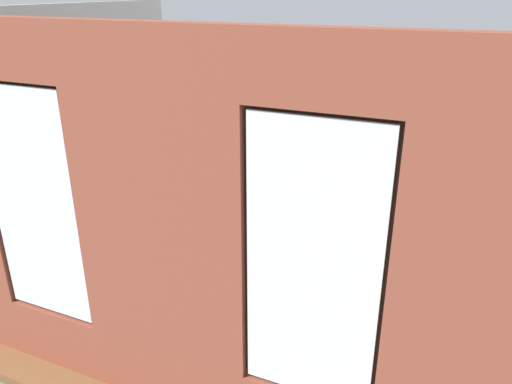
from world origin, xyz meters
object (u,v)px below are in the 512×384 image
object	(u,v)px
candle_jar	(262,216)
potted_plant_by_left_couch	(446,225)
coffee_table	(262,223)
papasan_chair	(327,194)
tv_flatscreen	(123,162)
potted_plant_foreground_right	(187,158)
couch_left	(475,293)
potted_plant_mid_room_small	(362,235)
potted_plant_near_tv	(109,200)
remote_gray	(252,214)
media_console	(128,203)
remote_black	(226,217)
potted_plant_corner_near_left	(494,208)
cup_ceramic	(297,219)
table_plant_small	(266,217)
couch_by_window	(195,320)
potted_plant_between_couches	(351,351)

from	to	relation	value
candle_jar	potted_plant_by_left_couch	size ratio (longest dim) A/B	0.21
coffee_table	papasan_chair	world-z (taller)	papasan_chair
tv_flatscreen	potted_plant_foreground_right	bearing A→B (deg)	-103.50
couch_left	potted_plant_mid_room_small	distance (m)	1.53
candle_jar	potted_plant_near_tv	bearing A→B (deg)	28.17
potted_plant_by_left_couch	potted_plant_mid_room_small	bearing A→B (deg)	33.99
couch_left	potted_plant_mid_room_small	world-z (taller)	couch_left
coffee_table	remote_gray	size ratio (longest dim) A/B	9.13
candle_jar	media_console	world-z (taller)	candle_jar
remote_black	potted_plant_corner_near_left	world-z (taller)	potted_plant_corner_near_left
cup_ceramic	media_console	world-z (taller)	cup_ceramic
table_plant_small	papasan_chair	distance (m)	1.36
remote_gray	potted_plant_mid_room_small	size ratio (longest dim) A/B	0.31
coffee_table	potted_plant_corner_near_left	xyz separation A→B (m)	(-2.75, -1.39, 0.15)
media_console	remote_gray	bearing A→B (deg)	-179.70
cup_ceramic	papasan_chair	distance (m)	1.03
couch_by_window	potted_plant_by_left_couch	distance (m)	3.54
papasan_chair	potted_plant_foreground_right	world-z (taller)	potted_plant_foreground_right
remote_black	potted_plant_foreground_right	bearing A→B (deg)	-153.02
couch_by_window	papasan_chair	size ratio (longest dim) A/B	1.97
remote_black	potted_plant_between_couches	distance (m)	2.86
couch_by_window	tv_flatscreen	size ratio (longest dim) A/B	1.64
remote_black	coffee_table	bearing A→B (deg)	86.95
remote_gray	potted_plant_between_couches	size ratio (longest dim) A/B	0.27
candle_jar	tv_flatscreen	size ratio (longest dim) A/B	0.10
papasan_chair	potted_plant_between_couches	world-z (taller)	papasan_chair
papasan_chair	potted_plant_foreground_right	size ratio (longest dim) A/B	1.16
table_plant_small	remote_gray	xyz separation A→B (m)	(0.31, -0.23, -0.11)
couch_left	potted_plant_near_tv	size ratio (longest dim) A/B	1.33
couch_by_window	potted_plant_by_left_couch	world-z (taller)	couch_by_window
potted_plant_mid_room_small	remote_gray	bearing A→B (deg)	5.17
coffee_table	candle_jar	world-z (taller)	candle_jar
couch_by_window	table_plant_small	size ratio (longest dim) A/B	8.69
potted_plant_mid_room_small	cup_ceramic	bearing A→B (deg)	6.16
couch_by_window	candle_jar	distance (m)	2.08
table_plant_small	remote_black	bearing A→B (deg)	0.00
potted_plant_mid_room_small	potted_plant_by_left_couch	bearing A→B (deg)	-146.01
candle_jar	potted_plant_by_left_couch	world-z (taller)	potted_plant_by_left_couch
media_console	potted_plant_corner_near_left	bearing A→B (deg)	-165.39
table_plant_small	remote_black	xyz separation A→B (m)	(0.58, 0.00, -0.11)
potted_plant_by_left_couch	couch_left	bearing A→B (deg)	106.14
potted_plant_near_tv	potted_plant_mid_room_small	size ratio (longest dim) A/B	2.64
tv_flatscreen	papasan_chair	bearing A→B (deg)	-158.78
potted_plant_foreground_right	potted_plant_mid_room_small	world-z (taller)	potted_plant_foreground_right
couch_left	cup_ceramic	size ratio (longest dim) A/B	21.82
coffee_table	potted_plant_foreground_right	distance (m)	2.37
media_console	papasan_chair	world-z (taller)	papasan_chair
candle_jar	remote_gray	distance (m)	0.23
potted_plant_between_couches	papasan_chair	bearing A→B (deg)	-70.10
tv_flatscreen	couch_left	bearing A→B (deg)	172.80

